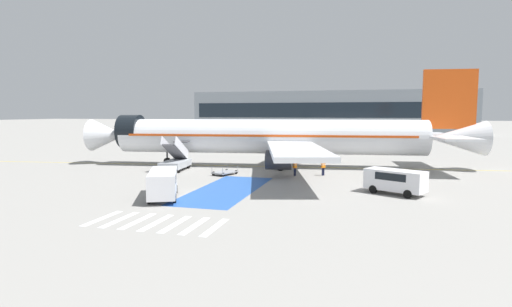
{
  "coord_description": "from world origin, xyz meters",
  "views": [
    {
      "loc": [
        8.91,
        -44.73,
        6.29
      ],
      "look_at": [
        -3.08,
        -0.75,
        1.62
      ],
      "focal_mm": 28.0,
      "sensor_mm": 36.0,
      "label": 1
    }
  ],
  "objects_px": {
    "airliner": "(274,137)",
    "baggage_cart": "(225,172)",
    "service_van_1": "(163,182)",
    "traffic_cone_0": "(369,173)",
    "terminal_building": "(327,112)",
    "fuel_tanker": "(334,141)",
    "ground_crew_0": "(323,166)",
    "boarding_stairs_forward": "(176,161)",
    "service_van_0": "(395,179)",
    "ground_crew_1": "(295,167)"
  },
  "relations": [
    {
      "from": "terminal_building",
      "to": "airliner",
      "type": "bearing_deg",
      "value": -89.07
    },
    {
      "from": "service_van_0",
      "to": "ground_crew_0",
      "type": "height_order",
      "value": "service_van_0"
    },
    {
      "from": "baggage_cart",
      "to": "traffic_cone_0",
      "type": "distance_m",
      "value": 14.48
    },
    {
      "from": "boarding_stairs_forward",
      "to": "baggage_cart",
      "type": "xyz_separation_m",
      "value": [
        6.3,
        -1.58,
        -0.72
      ]
    },
    {
      "from": "airliner",
      "to": "traffic_cone_0",
      "type": "bearing_deg",
      "value": -118.68
    },
    {
      "from": "airliner",
      "to": "service_van_1",
      "type": "bearing_deg",
      "value": 160.67
    },
    {
      "from": "boarding_stairs_forward",
      "to": "traffic_cone_0",
      "type": "xyz_separation_m",
      "value": [
        20.43,
        1.61,
        -0.72
      ]
    },
    {
      "from": "service_van_0",
      "to": "terminal_building",
      "type": "height_order",
      "value": "terminal_building"
    },
    {
      "from": "service_van_1",
      "to": "traffic_cone_0",
      "type": "relative_size",
      "value": 11.82
    },
    {
      "from": "service_van_1",
      "to": "traffic_cone_0",
      "type": "bearing_deg",
      "value": 20.11
    },
    {
      "from": "airliner",
      "to": "service_van_1",
      "type": "distance_m",
      "value": 19.64
    },
    {
      "from": "service_van_0",
      "to": "service_van_1",
      "type": "distance_m",
      "value": 17.7
    },
    {
      "from": "service_van_0",
      "to": "baggage_cart",
      "type": "distance_m",
      "value": 16.98
    },
    {
      "from": "service_van_0",
      "to": "ground_crew_1",
      "type": "xyz_separation_m",
      "value": [
        -9.01,
        6.87,
        -0.21
      ]
    },
    {
      "from": "service_van_1",
      "to": "terminal_building",
      "type": "bearing_deg",
      "value": 63.37
    },
    {
      "from": "fuel_tanker",
      "to": "baggage_cart",
      "type": "height_order",
      "value": "fuel_tanker"
    },
    {
      "from": "ground_crew_1",
      "to": "terminal_building",
      "type": "distance_m",
      "value": 86.93
    },
    {
      "from": "fuel_tanker",
      "to": "ground_crew_0",
      "type": "relative_size",
      "value": 5.4
    },
    {
      "from": "ground_crew_0",
      "to": "terminal_building",
      "type": "distance_m",
      "value": 86.17
    },
    {
      "from": "service_van_1",
      "to": "ground_crew_1",
      "type": "distance_m",
      "value": 14.98
    },
    {
      "from": "fuel_tanker",
      "to": "service_van_1",
      "type": "xyz_separation_m",
      "value": [
        -9.34,
        -40.93,
        -0.43
      ]
    },
    {
      "from": "fuel_tanker",
      "to": "airliner",
      "type": "bearing_deg",
      "value": -95.03
    },
    {
      "from": "fuel_tanker",
      "to": "traffic_cone_0",
      "type": "height_order",
      "value": "fuel_tanker"
    },
    {
      "from": "service_van_1",
      "to": "ground_crew_1",
      "type": "relative_size",
      "value": 3.6
    },
    {
      "from": "airliner",
      "to": "baggage_cart",
      "type": "distance_m",
      "value": 8.77
    },
    {
      "from": "service_van_1",
      "to": "traffic_cone_0",
      "type": "height_order",
      "value": "service_van_1"
    },
    {
      "from": "service_van_0",
      "to": "traffic_cone_0",
      "type": "height_order",
      "value": "service_van_0"
    },
    {
      "from": "service_van_0",
      "to": "traffic_cone_0",
      "type": "xyz_separation_m",
      "value": [
        -1.86,
        8.85,
        -0.9
      ]
    },
    {
      "from": "service_van_0",
      "to": "terminal_building",
      "type": "bearing_deg",
      "value": -143.79
    },
    {
      "from": "airliner",
      "to": "ground_crew_0",
      "type": "relative_size",
      "value": 28.45
    },
    {
      "from": "service_van_1",
      "to": "service_van_0",
      "type": "bearing_deg",
      "value": -5.18
    },
    {
      "from": "baggage_cart",
      "to": "ground_crew_1",
      "type": "xyz_separation_m",
      "value": [
        6.97,
        1.2,
        0.68
      ]
    },
    {
      "from": "fuel_tanker",
      "to": "baggage_cart",
      "type": "bearing_deg",
      "value": -98.03
    },
    {
      "from": "boarding_stairs_forward",
      "to": "ground_crew_0",
      "type": "height_order",
      "value": "boarding_stairs_forward"
    },
    {
      "from": "service_van_1",
      "to": "terminal_building",
      "type": "height_order",
      "value": "terminal_building"
    },
    {
      "from": "service_van_1",
      "to": "fuel_tanker",
      "type": "bearing_deg",
      "value": 52.12
    },
    {
      "from": "airliner",
      "to": "ground_crew_0",
      "type": "bearing_deg",
      "value": -137.14
    },
    {
      "from": "airliner",
      "to": "ground_crew_1",
      "type": "height_order",
      "value": "airliner"
    },
    {
      "from": "service_van_0",
      "to": "ground_crew_1",
      "type": "relative_size",
      "value": 2.93
    },
    {
      "from": "airliner",
      "to": "service_van_1",
      "type": "height_order",
      "value": "airliner"
    },
    {
      "from": "boarding_stairs_forward",
      "to": "ground_crew_1",
      "type": "xyz_separation_m",
      "value": [
        13.27,
        -0.37,
        -0.04
      ]
    },
    {
      "from": "baggage_cart",
      "to": "traffic_cone_0",
      "type": "relative_size",
      "value": 5.95
    },
    {
      "from": "baggage_cart",
      "to": "boarding_stairs_forward",
      "type": "bearing_deg",
      "value": 5.85
    },
    {
      "from": "ground_crew_0",
      "to": "traffic_cone_0",
      "type": "bearing_deg",
      "value": -31.2
    },
    {
      "from": "boarding_stairs_forward",
      "to": "service_van_0",
      "type": "xyz_separation_m",
      "value": [
        22.28,
        -7.24,
        0.17
      ]
    },
    {
      "from": "service_van_0",
      "to": "baggage_cart",
      "type": "relative_size",
      "value": 1.62
    },
    {
      "from": "boarding_stairs_forward",
      "to": "fuel_tanker",
      "type": "relative_size",
      "value": 0.62
    },
    {
      "from": "boarding_stairs_forward",
      "to": "service_van_0",
      "type": "relative_size",
      "value": 1.14
    },
    {
      "from": "baggage_cart",
      "to": "terminal_building",
      "type": "distance_m",
      "value": 88.07
    },
    {
      "from": "boarding_stairs_forward",
      "to": "traffic_cone_0",
      "type": "relative_size",
      "value": 10.93
    }
  ]
}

